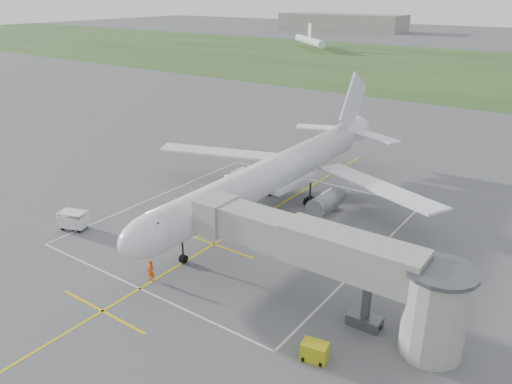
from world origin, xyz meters
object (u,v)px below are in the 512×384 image
Objects in this scene: gpu_unit at (315,352)px; baggage_cart at (74,220)px; airliner at (273,174)px; ramp_worker_wing at (247,196)px; ramp_worker_nose at (151,271)px; jet_bridge at (341,263)px.

gpu_unit is 31.48m from baggage_cart.
airliner is 28.04× the size of ramp_worker_wing.
ramp_worker_nose reaches higher than ramp_worker_wing.
airliner is at bearing -155.56° from ramp_worker_wing.
jet_bridge reaches higher than baggage_cart.
ramp_worker_wing is (-20.48, 19.76, 0.16)m from gpu_unit.
airliner is at bearing 29.63° from baggage_cart.
baggage_cart is at bearing 163.78° from gpu_unit.
jet_bridge is (15.72, -14.25, 0.35)m from airliner.
airliner is 19.52m from ramp_worker_nose.
airliner reaches higher than gpu_unit.
baggage_cart is at bearing -175.23° from jet_bridge.
gpu_unit is 0.61× the size of baggage_cart.
baggage_cart is 1.97× the size of ramp_worker_wing.
baggage_cart is (-31.33, 3.02, 0.35)m from gpu_unit.
ramp_worker_wing is (10.85, 16.74, -0.19)m from baggage_cart.
ramp_worker_wing is at bearing 37.73° from baggage_cart.
ramp_worker_nose is (-15.86, -4.97, -3.76)m from jet_bridge.
jet_bridge is at bearing -14.55° from baggage_cart.
gpu_unit is (0.99, -5.55, -4.07)m from jet_bridge.
baggage_cart is at bearing -131.05° from airliner.
airliner is 14.26× the size of baggage_cart.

